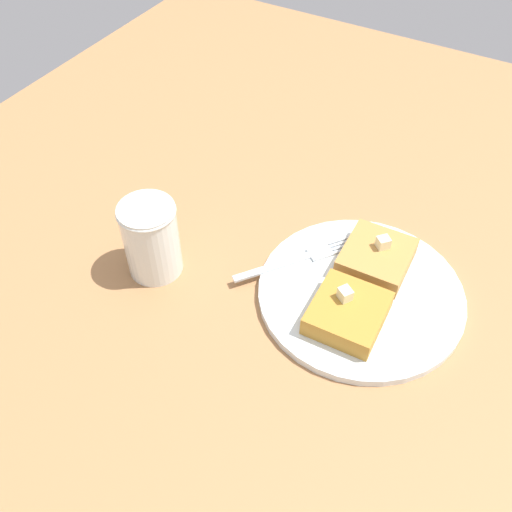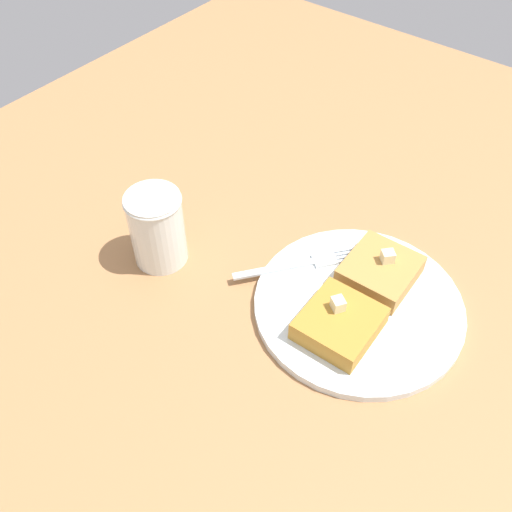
% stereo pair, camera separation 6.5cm
% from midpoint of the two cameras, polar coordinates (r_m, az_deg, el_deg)
% --- Properties ---
extents(table_surface, '(1.29, 1.29, 0.02)m').
position_cam_midpoint_polar(table_surface, '(0.69, 4.90, -4.10)').
color(table_surface, '#9E6D43').
rests_on(table_surface, ground).
extents(plate, '(0.24, 0.24, 0.01)m').
position_cam_midpoint_polar(plate, '(0.67, 7.72, -3.89)').
color(plate, silver).
rests_on(plate, table_surface).
extents(toast_slice_left, '(0.09, 0.08, 0.03)m').
position_cam_midpoint_polar(toast_slice_left, '(0.69, 9.33, -0.29)').
color(toast_slice_left, '#B27D3D').
rests_on(toast_slice_left, plate).
extents(toast_slice_middle, '(0.09, 0.08, 0.03)m').
position_cam_midpoint_polar(toast_slice_middle, '(0.63, 6.25, -5.86)').
color(toast_slice_middle, '#AC792B').
rests_on(toast_slice_middle, plate).
extents(butter_pat_primary, '(0.02, 0.02, 0.01)m').
position_cam_midpoint_polar(butter_pat_primary, '(0.68, 9.95, 1.19)').
color(butter_pat_primary, beige).
rests_on(butter_pat_primary, toast_slice_left).
extents(butter_pat_secondary, '(0.02, 0.02, 0.01)m').
position_cam_midpoint_polar(butter_pat_secondary, '(0.62, 5.95, -3.97)').
color(butter_pat_secondary, beige).
rests_on(butter_pat_secondary, toast_slice_middle).
extents(fork, '(0.14, 0.11, 0.00)m').
position_cam_midpoint_polar(fork, '(0.69, 2.02, -0.31)').
color(fork, silver).
rests_on(fork, plate).
extents(syrup_jar, '(0.07, 0.07, 0.10)m').
position_cam_midpoint_polar(syrup_jar, '(0.68, -13.07, 1.22)').
color(syrup_jar, '#562B08').
rests_on(syrup_jar, table_surface).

